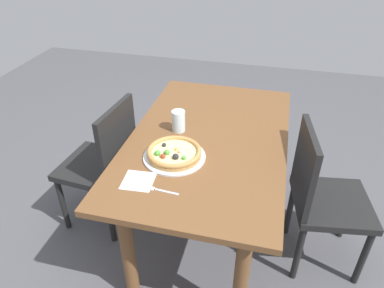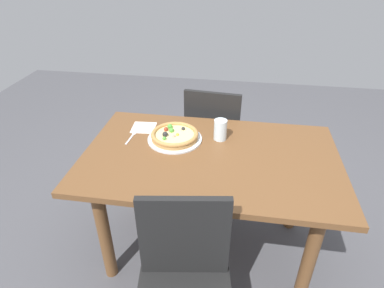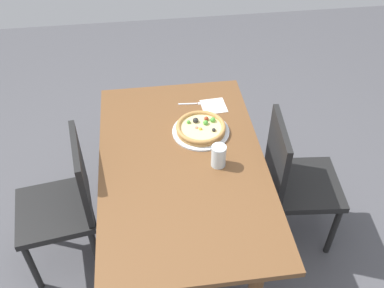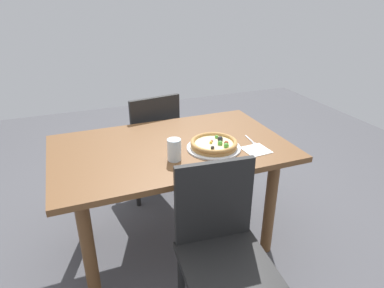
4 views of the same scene
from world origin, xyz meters
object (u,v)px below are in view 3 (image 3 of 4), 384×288
at_px(chair_far, 294,179).
at_px(fork, 195,104).
at_px(plate, 201,131).
at_px(napkin, 214,106).
at_px(dining_table, 183,178).
at_px(chair_near, 65,202).
at_px(pizza, 201,128).
at_px(drinking_glass, 219,156).

bearing_deg(chair_far, fork, -125.74).
bearing_deg(chair_far, plate, -104.80).
height_order(plate, napkin, plate).
bearing_deg(fork, plate, -85.85).
height_order(fork, napkin, fork).
distance_m(dining_table, napkin, 0.51).
xyz_separation_m(plate, fork, (-0.25, 0.00, -0.00)).
relative_size(chair_near, plate, 2.77).
xyz_separation_m(chair_far, plate, (-0.18, -0.51, 0.26)).
xyz_separation_m(chair_far, pizza, (-0.19, -0.51, 0.28)).
distance_m(pizza, napkin, 0.24).
xyz_separation_m(pizza, fork, (-0.25, 0.00, -0.03)).
distance_m(pizza, fork, 0.25).
xyz_separation_m(dining_table, chair_far, (-0.04, 0.63, -0.14)).
xyz_separation_m(pizza, napkin, (-0.22, 0.11, -0.03)).
bearing_deg(chair_near, fork, -68.52).
xyz_separation_m(chair_near, fork, (-0.44, 0.76, 0.25)).
bearing_deg(drinking_glass, plate, -168.86).
relative_size(chair_far, fork, 5.20).
relative_size(fork, napkin, 1.18).
relative_size(dining_table, chair_far, 1.58).
distance_m(fork, drinking_glass, 0.52).
height_order(plate, drinking_glass, drinking_glass).
relative_size(chair_far, drinking_glass, 7.19).
height_order(dining_table, pizza, pizza).
bearing_deg(pizza, dining_table, -29.85).
bearing_deg(drinking_glass, pizza, -169.08).
bearing_deg(plate, pizza, 149.20).
xyz_separation_m(chair_far, napkin, (-0.40, -0.40, 0.25)).
bearing_deg(chair_far, pizza, -104.96).
distance_m(dining_table, chair_near, 0.65).
height_order(chair_far, fork, chair_far).
distance_m(chair_near, pizza, 0.83).
bearing_deg(pizza, chair_far, 69.84).
xyz_separation_m(chair_near, plate, (-0.19, 0.76, 0.26)).
xyz_separation_m(dining_table, plate, (-0.22, 0.13, 0.12)).
xyz_separation_m(dining_table, napkin, (-0.44, 0.23, 0.11)).
bearing_deg(chair_far, drinking_glass, -76.02).
bearing_deg(dining_table, plate, 150.16).
relative_size(chair_near, pizza, 3.18).
relative_size(chair_near, fork, 5.20).
bearing_deg(chair_near, plate, -84.80).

